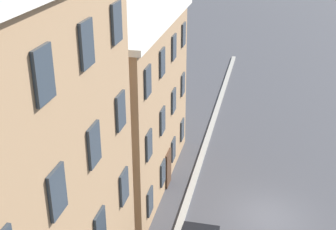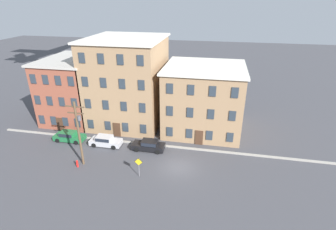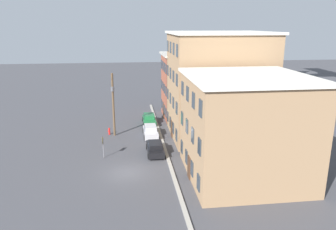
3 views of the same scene
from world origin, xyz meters
name	(u,v)px [view 2 (image 2 of 3)]	position (x,y,z in m)	size (l,w,h in m)	color
ground_plane	(179,167)	(0.00, 0.00, 0.00)	(200.00, 200.00, 0.00)	#424247
kerb_strip	(184,148)	(0.00, 4.50, 0.08)	(56.00, 0.36, 0.16)	#9E998E
apartment_corner	(75,88)	(-19.60, 11.55, 5.10)	(8.58, 11.63, 10.17)	brown
apartment_midblock	(128,81)	(-10.28, 11.98, 6.82)	(11.47, 12.47, 13.61)	#9E7A56
apartment_far	(203,98)	(1.94, 11.30, 5.02)	(11.72, 11.13, 10.01)	#9E7A56
car_green	(69,136)	(-16.64, 3.39, 0.75)	(4.40, 1.92, 1.43)	#1E6638
car_silver	(105,141)	(-10.94, 3.18, 0.75)	(4.40, 1.92, 1.43)	#B7B7BC
car_black	(149,145)	(-4.61, 3.23, 0.75)	(4.40, 1.92, 1.43)	black
caution_sign	(139,164)	(-4.23, -2.62, 1.67)	(0.99, 0.08, 2.50)	slate
utility_pole	(79,131)	(-11.78, -1.62, 4.74)	(2.40, 0.44, 8.41)	brown
fire_hydrant	(77,164)	(-12.25, -2.34, 0.48)	(0.24, 0.34, 0.96)	red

